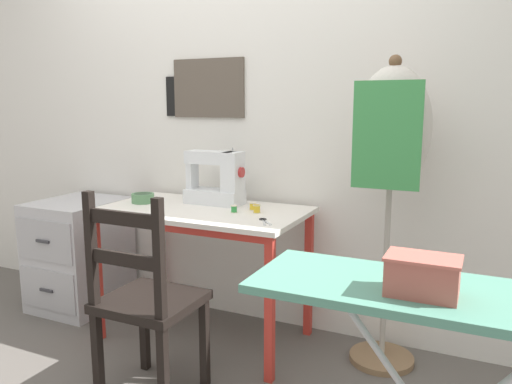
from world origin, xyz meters
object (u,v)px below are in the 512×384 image
fabric_bowl (143,198)px  filing_cabinet (79,254)px  dress_form (391,143)px  ironing_board (445,308)px  thread_spool_near_machine (234,209)px  thread_spool_mid_table (253,206)px  thread_spool_far_edge (257,209)px  wooden_chair (147,302)px  sewing_machine (218,179)px  scissors (264,221)px  storage_box (422,276)px

fabric_bowl → filing_cabinet: 0.70m
filing_cabinet → dress_form: (1.91, 0.09, 0.76)m
dress_form → ironing_board: (0.34, -1.07, -0.35)m
thread_spool_near_machine → thread_spool_mid_table: thread_spool_mid_table is taller
thread_spool_far_edge → filing_cabinet: thread_spool_far_edge is taller
thread_spool_near_machine → ironing_board: 1.43m
wooden_chair → thread_spool_near_machine: bearing=79.2°
sewing_machine → thread_spool_near_machine: 0.27m
scissors → wooden_chair: wooden_chair is taller
thread_spool_mid_table → filing_cabinet: bearing=-178.4°
ironing_board → sewing_machine: bearing=140.1°
sewing_machine → ironing_board: sewing_machine is taller
sewing_machine → dress_form: dress_form is taller
sewing_machine → scissors: bearing=-33.7°
sewing_machine → thread_spool_mid_table: bearing=-13.9°
thread_spool_far_edge → ironing_board: bearing=-44.1°
sewing_machine → dress_form: bearing=-0.4°
filing_cabinet → ironing_board: ironing_board is taller
ironing_board → scissors: bearing=137.6°
sewing_machine → scissors: sewing_machine is taller
filing_cabinet → dress_form: 2.06m
thread_spool_mid_table → thread_spool_far_edge: (0.05, -0.06, 0.00)m
ironing_board → thread_spool_near_machine: bearing=140.3°
thread_spool_near_machine → filing_cabinet: size_ratio=0.06×
thread_spool_far_edge → wooden_chair: 0.75m
thread_spool_near_machine → thread_spool_far_edge: 0.12m
wooden_chair → thread_spool_far_edge: bearing=70.7°
sewing_machine → wooden_chair: (0.07, -0.76, -0.43)m
fabric_bowl → storage_box: size_ratio=0.69×
scissors → thread_spool_mid_table: (-0.16, 0.21, 0.02)m
thread_spool_far_edge → ironing_board: (0.99, -0.96, 0.01)m
scissors → ironing_board: size_ratio=0.12×
ironing_board → wooden_chair: bearing=165.4°
wooden_chair → ironing_board: 1.29m
fabric_bowl → thread_spool_near_machine: (0.59, -0.01, -0.01)m
thread_spool_near_machine → wooden_chair: (-0.11, -0.60, -0.31)m
wooden_chair → dress_form: 1.33m
fabric_bowl → dress_form: dress_form is taller
thread_spool_near_machine → dress_form: dress_form is taller
sewing_machine → thread_spool_mid_table: sewing_machine is taller
fabric_bowl → thread_spool_far_edge: 0.70m
thread_spool_mid_table → filing_cabinet: size_ratio=0.06×
scissors → wooden_chair: bearing=-124.3°
fabric_bowl → ironing_board: bearing=-28.8°
thread_spool_near_machine → storage_box: bearing=-42.7°
filing_cabinet → ironing_board: (2.25, -0.98, 0.42)m
storage_box → thread_spool_far_edge: bearing=132.8°
wooden_chair → storage_box: (1.16, -0.36, 0.41)m
thread_spool_near_machine → wooden_chair: wooden_chair is taller
storage_box → ironing_board: bearing=41.0°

